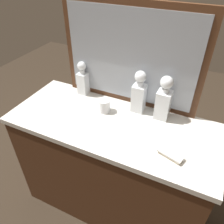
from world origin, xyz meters
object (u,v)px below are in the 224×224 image
at_px(silver_brush_far_right, 170,155).
at_px(crystal_decanter_far_right, 164,102).
at_px(crystal_decanter_right, 139,95).
at_px(crystal_decanter_center, 83,81).
at_px(crystal_tumbler_far_left, 104,106).

bearing_deg(silver_brush_far_right, crystal_decanter_far_right, 113.37).
relative_size(crystal_decanter_right, silver_brush_far_right, 1.96).
bearing_deg(crystal_decanter_far_right, crystal_decanter_center, 176.60).
bearing_deg(crystal_decanter_right, crystal_tumbler_far_left, -151.41).
bearing_deg(crystal_decanter_right, silver_brush_far_right, -46.80).
bearing_deg(crystal_decanter_far_right, crystal_decanter_right, 177.64).
bearing_deg(crystal_decanter_center, silver_brush_far_right, -25.14).
bearing_deg(crystal_decanter_right, crystal_decanter_far_right, -2.36).
distance_m(crystal_decanter_right, silver_brush_far_right, 0.46).
height_order(crystal_decanter_right, silver_brush_far_right, crystal_decanter_right).
relative_size(crystal_decanter_right, crystal_tumbler_far_left, 3.32).
height_order(crystal_decanter_far_right, silver_brush_far_right, crystal_decanter_far_right).
distance_m(crystal_decanter_right, crystal_decanter_far_right, 0.17).
distance_m(crystal_decanter_center, crystal_decanter_far_right, 0.62).
bearing_deg(crystal_decanter_far_right, crystal_tumbler_far_left, -164.41).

